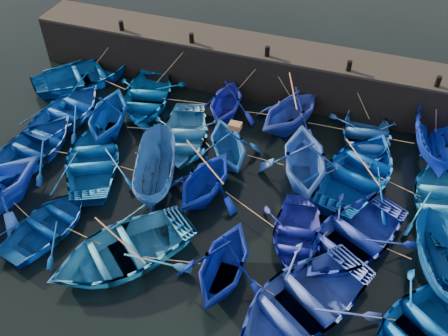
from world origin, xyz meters
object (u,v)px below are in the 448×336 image
(boat_8, at_px, (184,135))
(wooden_crate, at_px, (235,126))
(boat_0, at_px, (85,75))
(boat_13, at_px, (34,147))

(boat_8, distance_m, wooden_crate, 3.12)
(boat_0, xyz_separation_m, boat_13, (0.92, -5.96, -0.05))
(wooden_crate, bearing_deg, boat_13, -163.32)
(boat_8, bearing_deg, boat_13, -169.04)
(wooden_crate, bearing_deg, boat_8, 170.77)
(boat_8, relative_size, boat_13, 0.96)
(boat_0, xyz_separation_m, wooden_crate, (9.71, -3.33, 1.50))
(boat_13, distance_m, wooden_crate, 9.30)
(boat_0, xyz_separation_m, boat_8, (7.05, -2.90, -0.08))
(boat_13, relative_size, wooden_crate, 9.43)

